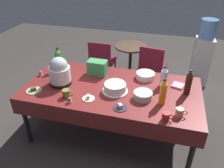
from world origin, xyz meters
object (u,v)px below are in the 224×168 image
object	(u,v)px
soda_bottle_cola	(188,83)
coffee_mug_red	(166,116)
frosted_layer_cake	(115,88)
soda_bottle_lime_soda	(58,59)
soda_bottle_water	(164,77)
dessert_plate_charcoal	(120,107)
coffee_mug_olive	(66,93)
dessert_plate_sage	(34,90)
glass_salad_bowl	(143,95)
soda_bottle_orange_juice	(163,92)
dessert_plate_cream	(88,98)
slow_cooker	(59,72)
ceramic_snack_bowl	(145,75)
coffee_mug_tan	(180,112)
cupcake_berry	(70,100)
cupcake_mint	(41,73)
round_cafe_table	(130,57)
cupcake_vanilla	(52,66)
water_cooler	(202,55)
maroon_chair_right	(152,65)
soda_carton	(97,67)
maroon_chair_left	(102,59)
potluck_table	(112,91)

from	to	relation	value
soda_bottle_cola	coffee_mug_red	world-z (taller)	soda_bottle_cola
frosted_layer_cake	soda_bottle_lime_soda	distance (m)	1.00
soda_bottle_cola	soda_bottle_water	distance (m)	0.31
dessert_plate_charcoal	coffee_mug_olive	xyz separation A→B (m)	(-0.66, 0.05, 0.04)
dessert_plate_sage	coffee_mug_olive	distance (m)	0.45
frosted_layer_cake	soda_bottle_water	bearing A→B (deg)	27.31
glass_salad_bowl	coffee_mug_olive	bearing A→B (deg)	-167.15
soda_bottle_orange_juice	soda_bottle_lime_soda	xyz separation A→B (m)	(-1.50, 0.47, 0.01)
dessert_plate_cream	dessert_plate_charcoal	distance (m)	0.41
frosted_layer_cake	slow_cooker	bearing A→B (deg)	179.99
ceramic_snack_bowl	soda_bottle_water	bearing A→B (deg)	-29.73
ceramic_snack_bowl	dessert_plate_sage	xyz separation A→B (m)	(-1.29, -0.68, -0.03)
soda_bottle_cola	coffee_mug_tan	xyz separation A→B (m)	(-0.08, -0.46, -0.10)
coffee_mug_red	cupcake_berry	bearing A→B (deg)	178.58
dessert_plate_cream	ceramic_snack_bowl	bearing A→B (deg)	49.07
slow_cooker	coffee_mug_olive	xyz separation A→B (m)	(0.20, -0.26, -0.12)
coffee_mug_red	coffee_mug_olive	size ratio (longest dim) A/B	0.91
cupcake_mint	round_cafe_table	xyz separation A→B (m)	(0.98, 1.50, -0.28)
dessert_plate_cream	round_cafe_table	distance (m)	1.88
cupcake_berry	cupcake_mint	bearing A→B (deg)	143.53
soda_bottle_water	coffee_mug_red	size ratio (longest dim) A/B	2.36
dessert_plate_charcoal	cupcake_vanilla	xyz separation A→B (m)	(-1.19, 0.68, 0.02)
glass_salad_bowl	coffee_mug_red	world-z (taller)	coffee_mug_red
soda_bottle_cola	coffee_mug_red	distance (m)	0.61
water_cooler	maroon_chair_right	bearing A→B (deg)	-152.54
slow_cooker	soda_bottle_cola	size ratio (longest dim) A/B	1.15
soda_bottle_lime_soda	soda_carton	distance (m)	0.58
coffee_mug_red	water_cooler	xyz separation A→B (m)	(0.56, 2.23, -0.21)
glass_salad_bowl	maroon_chair_left	world-z (taller)	maroon_chair_left
cupcake_mint	cupcake_berry	bearing A→B (deg)	-36.47
dessert_plate_sage	soda_bottle_water	size ratio (longest dim) A/B	0.67
slow_cooker	coffee_mug_olive	bearing A→B (deg)	-52.35
coffee_mug_olive	soda_bottle_cola	bearing A→B (deg)	17.70
cupcake_berry	soda_carton	world-z (taller)	soda_carton
cupcake_mint	cupcake_vanilla	xyz separation A→B (m)	(0.04, 0.25, 0.00)
maroon_chair_right	cupcake_vanilla	bearing A→B (deg)	-143.24
soda_bottle_cola	water_cooler	bearing A→B (deg)	78.39
potluck_table	maroon_chair_left	bearing A→B (deg)	112.68
dessert_plate_charcoal	soda_bottle_orange_juice	bearing A→B (deg)	25.91
soda_bottle_cola	frosted_layer_cake	bearing A→B (deg)	-168.21
soda_bottle_water	dessert_plate_sage	bearing A→B (deg)	-160.63
slow_cooker	coffee_mug_tan	bearing A→B (deg)	-10.68
soda_bottle_water	maroon_chair_left	xyz separation A→B (m)	(-1.17, 1.11, -0.39)
dessert_plate_sage	water_cooler	bearing A→B (deg)	44.08
cupcake_berry	coffee_mug_olive	size ratio (longest dim) A/B	0.52
cupcake_vanilla	coffee_mug_tan	distance (m)	1.93
soda_bottle_lime_soda	cupcake_mint	bearing A→B (deg)	-123.82
glass_salad_bowl	cupcake_mint	world-z (taller)	glass_salad_bowl
soda_bottle_water	coffee_mug_red	distance (m)	0.68
maroon_chair_left	cupcake_vanilla	bearing A→B (deg)	-113.08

